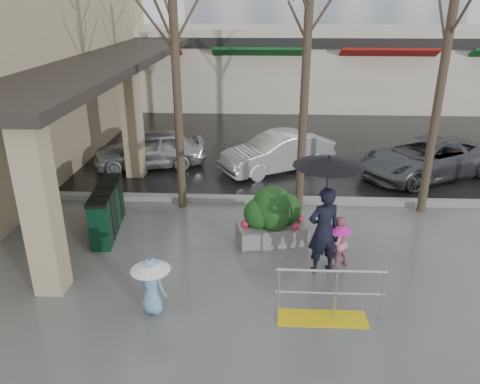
# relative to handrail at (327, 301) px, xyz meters

# --- Properties ---
(ground) EXTENTS (120.00, 120.00, 0.00)m
(ground) POSITION_rel_handrail_xyz_m (-1.36, 1.20, -0.38)
(ground) COLOR #51514F
(ground) RESTS_ON ground
(street_asphalt) EXTENTS (120.00, 36.00, 0.01)m
(street_asphalt) POSITION_rel_handrail_xyz_m (-1.36, 23.20, -0.37)
(street_asphalt) COLOR black
(street_asphalt) RESTS_ON ground
(curb) EXTENTS (120.00, 0.30, 0.15)m
(curb) POSITION_rel_handrail_xyz_m (-1.36, 5.20, -0.30)
(curb) COLOR gray
(curb) RESTS_ON ground
(canopy_slab) EXTENTS (2.80, 18.00, 0.25)m
(canopy_slab) POSITION_rel_handrail_xyz_m (-6.16, 9.20, 3.25)
(canopy_slab) COLOR #2D2823
(canopy_slab) RESTS_ON pillar_front
(pillar_front) EXTENTS (0.55, 0.55, 3.50)m
(pillar_front) POSITION_rel_handrail_xyz_m (-5.26, 0.70, 1.37)
(pillar_front) COLOR tan
(pillar_front) RESTS_ON ground
(pillar_back) EXTENTS (0.55, 0.55, 3.50)m
(pillar_back) POSITION_rel_handrail_xyz_m (-5.26, 7.20, 1.37)
(pillar_back) COLOR tan
(pillar_back) RESTS_ON ground
(storefront_row) EXTENTS (34.00, 6.74, 4.00)m
(storefront_row) POSITION_rel_handrail_xyz_m (0.64, 19.17, 1.64)
(storefront_row) COLOR beige
(storefront_row) RESTS_ON ground
(handrail) EXTENTS (1.90, 0.50, 1.03)m
(handrail) POSITION_rel_handrail_xyz_m (0.00, 0.00, 0.00)
(handrail) COLOR yellow
(handrail) RESTS_ON ground
(tree_west) EXTENTS (3.20, 3.20, 6.80)m
(tree_west) POSITION_rel_handrail_xyz_m (-3.36, 4.80, 4.71)
(tree_west) COLOR #382B21
(tree_west) RESTS_ON ground
(tree_midwest) EXTENTS (3.20, 3.20, 7.00)m
(tree_midwest) POSITION_rel_handrail_xyz_m (-0.16, 4.80, 4.86)
(tree_midwest) COLOR #382B21
(tree_midwest) RESTS_ON ground
(tree_mideast) EXTENTS (3.20, 3.20, 6.50)m
(tree_mideast) POSITION_rel_handrail_xyz_m (3.14, 4.80, 4.48)
(tree_mideast) COLOR #382B21
(tree_mideast) RESTS_ON ground
(woman) EXTENTS (1.39, 1.39, 2.57)m
(woman) POSITION_rel_handrail_xyz_m (0.09, 1.63, 1.12)
(woman) COLOR black
(woman) RESTS_ON ground
(child_pink) EXTENTS (0.71, 0.67, 1.15)m
(child_pink) POSITION_rel_handrail_xyz_m (0.43, 1.85, 0.27)
(child_pink) COLOR pink
(child_pink) RESTS_ON ground
(child_blue) EXTENTS (0.72, 0.72, 1.11)m
(child_blue) POSITION_rel_handrail_xyz_m (-3.13, 0.08, 0.31)
(child_blue) COLOR #75A3D1
(child_blue) RESTS_ON ground
(planter) EXTENTS (1.75, 1.18, 1.39)m
(planter) POSITION_rel_handrail_xyz_m (-0.92, 2.89, 0.29)
(planter) COLOR gray
(planter) RESTS_ON ground
(news_boxes) EXTENTS (0.70, 2.12, 1.16)m
(news_boxes) POSITION_rel_handrail_xyz_m (-4.93, 3.19, 0.21)
(news_boxes) COLOR #0B341E
(news_boxes) RESTS_ON ground
(car_a) EXTENTS (3.96, 2.41, 1.26)m
(car_a) POSITION_rel_handrail_xyz_m (-4.99, 8.04, 0.25)
(car_a) COLOR #A5A6AA
(car_a) RESTS_ON ground
(car_b) EXTENTS (3.97, 3.11, 1.26)m
(car_b) POSITION_rel_handrail_xyz_m (-0.68, 7.89, 0.25)
(car_b) COLOR silver
(car_b) RESTS_ON ground
(car_c) EXTENTS (4.99, 3.94, 1.26)m
(car_c) POSITION_rel_handrail_xyz_m (4.04, 7.54, 0.25)
(car_c) COLOR #4E5055
(car_c) RESTS_ON ground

